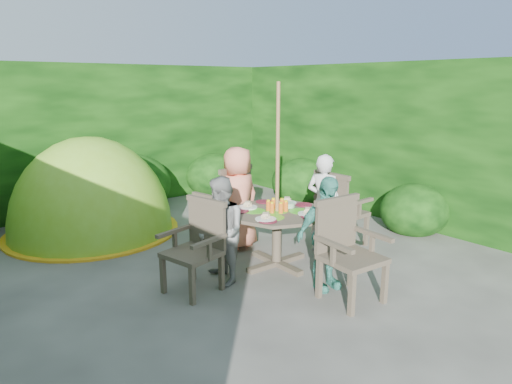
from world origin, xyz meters
TOP-DOWN VIEW (x-y plane):
  - ground at (0.00, 0.00)m, footprint 60.00×60.00m
  - hedge_enclosure at (0.00, 1.33)m, footprint 9.00×9.00m
  - patio_table at (0.84, -0.30)m, footprint 1.21×1.21m
  - parasol_pole at (0.84, -0.30)m, footprint 0.04×0.04m
  - garden_chair_right at (1.93, -0.33)m, footprint 0.54×0.61m
  - garden_chair_left at (-0.26, -0.26)m, footprint 0.62×0.66m
  - garden_chair_back at (0.88, 0.79)m, footprint 0.72×0.66m
  - garden_chair_front at (0.82, -1.39)m, footprint 0.65×0.59m
  - child_right at (1.64, -0.32)m, footprint 0.44×0.55m
  - child_left at (0.04, -0.29)m, footprint 0.57×0.67m
  - child_back at (0.85, 0.50)m, footprint 0.70×0.47m
  - child_front at (0.82, -1.10)m, footprint 0.76×0.40m
  - dome_tent at (-0.45, 2.38)m, footprint 2.53×2.53m

SIDE VIEW (x-z plane):
  - ground at x=0.00m, z-range 0.00..0.00m
  - dome_tent at x=-0.45m, z-range -1.43..1.43m
  - garden_chair_left at x=-0.26m, z-range 0.03..0.98m
  - garden_chair_right at x=1.93m, z-range 0.03..1.04m
  - garden_chair_front at x=0.82m, z-range 0.03..1.04m
  - garden_chair_back at x=0.88m, z-range 0.04..1.08m
  - patio_table at x=0.84m, z-range 0.17..0.99m
  - child_left at x=0.04m, z-range 0.00..1.20m
  - child_front at x=0.82m, z-range 0.00..1.24m
  - child_right at x=1.64m, z-range 0.00..1.30m
  - child_back at x=0.85m, z-range 0.00..1.38m
  - parasol_pole at x=0.84m, z-range 0.00..2.20m
  - hedge_enclosure at x=0.00m, z-range 0.00..2.50m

